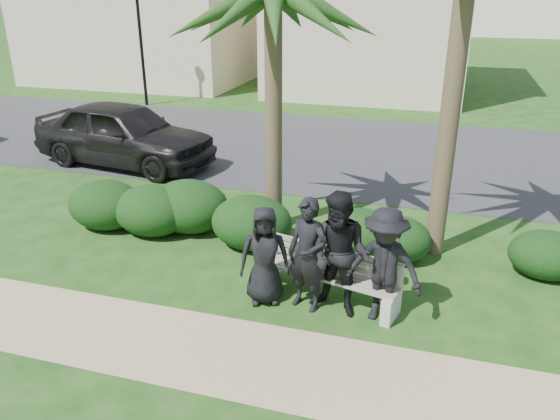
# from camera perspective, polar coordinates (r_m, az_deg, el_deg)

# --- Properties ---
(ground) EXTENTS (160.00, 160.00, 0.00)m
(ground) POSITION_cam_1_polar(r_m,az_deg,el_deg) (8.83, -0.72, -8.09)
(ground) COLOR #154513
(ground) RESTS_ON ground
(footpath) EXTENTS (30.00, 1.60, 0.01)m
(footpath) POSITION_cam_1_polar(r_m,az_deg,el_deg) (7.42, -4.99, -14.90)
(footpath) COLOR tan
(footpath) RESTS_ON ground
(asphalt_street) EXTENTS (160.00, 8.00, 0.01)m
(asphalt_street) POSITION_cam_1_polar(r_m,az_deg,el_deg) (16.05, 7.83, 6.16)
(asphalt_street) COLOR #2D2D30
(asphalt_street) RESTS_ON ground
(stucco_bldg_left) EXTENTS (10.40, 8.40, 7.30)m
(stucco_bldg_left) POSITION_cam_1_polar(r_m,az_deg,el_deg) (29.00, -13.77, 20.44)
(stucco_bldg_left) COLOR beige
(stucco_bldg_left) RESTS_ON ground
(stucco_bldg_right) EXTENTS (8.40, 8.40, 7.30)m
(stucco_bldg_right) POSITION_cam_1_polar(r_m,az_deg,el_deg) (25.46, 9.83, 20.50)
(stucco_bldg_right) COLOR beige
(stucco_bldg_right) RESTS_ON ground
(street_lamp) EXTENTS (0.36, 0.36, 4.29)m
(street_lamp) POSITION_cam_1_polar(r_m,az_deg,el_deg) (22.35, -14.46, 18.01)
(street_lamp) COLOR black
(street_lamp) RESTS_ON ground
(park_bench) EXTENTS (2.35, 1.01, 0.78)m
(park_bench) POSITION_cam_1_polar(r_m,az_deg,el_deg) (8.40, 4.87, -7.11)
(park_bench) COLOR gray
(park_bench) RESTS_ON ground
(man_a) EXTENTS (0.87, 0.71, 1.54)m
(man_a) POSITION_cam_1_polar(r_m,az_deg,el_deg) (8.13, -1.62, -4.78)
(man_a) COLOR black
(man_a) RESTS_ON ground
(man_b) EXTENTS (0.73, 0.59, 1.74)m
(man_b) POSITION_cam_1_polar(r_m,az_deg,el_deg) (7.94, 2.89, -4.70)
(man_b) COLOR black
(man_b) RESTS_ON ground
(man_c) EXTENTS (1.06, 0.92, 1.88)m
(man_c) POSITION_cam_1_polar(r_m,az_deg,el_deg) (7.82, 6.29, -4.70)
(man_c) COLOR black
(man_c) RESTS_ON ground
(man_d) EXTENTS (1.22, 0.84, 1.73)m
(man_d) POSITION_cam_1_polar(r_m,az_deg,el_deg) (7.79, 10.81, -5.75)
(man_d) COLOR black
(man_d) RESTS_ON ground
(hedge_a) EXTENTS (1.50, 1.24, 0.98)m
(hedge_a) POSITION_cam_1_polar(r_m,az_deg,el_deg) (11.30, -17.77, 0.68)
(hedge_a) COLOR black
(hedge_a) RESTS_ON ground
(hedge_b) EXTENTS (1.58, 1.31, 1.03)m
(hedge_b) POSITION_cam_1_polar(r_m,az_deg,el_deg) (10.76, -9.50, 0.55)
(hedge_b) COLOR black
(hedge_b) RESTS_ON ground
(hedge_c) EXTENTS (1.51, 1.25, 0.99)m
(hedge_c) POSITION_cam_1_polar(r_m,az_deg,el_deg) (9.97, -2.96, -1.15)
(hedge_c) COLOR black
(hedge_c) RESTS_ON ground
(hedge_d) EXTENTS (1.33, 1.10, 0.87)m
(hedge_d) POSITION_cam_1_polar(r_m,az_deg,el_deg) (9.77, 8.42, -2.26)
(hedge_d) COLOR black
(hedge_d) RESTS_ON ground
(hedge_e) EXTENTS (1.24, 1.02, 0.81)m
(hedge_e) POSITION_cam_1_polar(r_m,az_deg,el_deg) (9.74, 11.97, -2.82)
(hedge_e) COLOR black
(hedge_e) RESTS_ON ground
(hedge_f) EXTENTS (1.23, 1.01, 0.80)m
(hedge_f) POSITION_cam_1_polar(r_m,az_deg,el_deg) (10.01, 26.17, -4.10)
(hedge_f) COLOR black
(hedge_f) RESTS_ON ground
(hedge_extra) EXTENTS (1.50, 1.24, 0.98)m
(hedge_extra) POSITION_cam_1_polar(r_m,az_deg,el_deg) (10.78, -13.24, 0.11)
(hedge_extra) COLOR black
(hedge_extra) RESTS_ON ground
(car_a) EXTENTS (5.15, 2.63, 1.68)m
(car_a) POSITION_cam_1_polar(r_m,az_deg,el_deg) (15.04, -15.99, 7.68)
(car_a) COLOR black
(car_a) RESTS_ON ground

